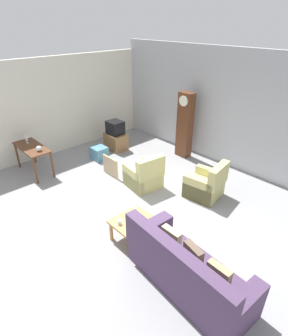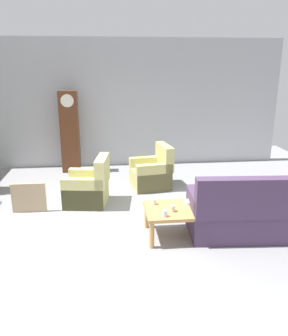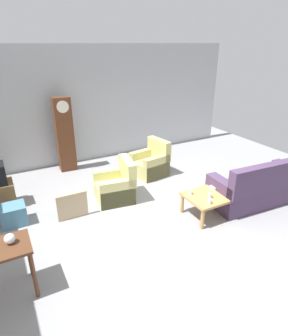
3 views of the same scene
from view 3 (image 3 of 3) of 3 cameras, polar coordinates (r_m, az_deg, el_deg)
ground_plane at (r=6.03m, az=4.10°, el=-8.50°), size 10.40×10.40×0.00m
garage_door_wall at (r=8.51m, az=-8.80°, el=12.57°), size 8.40×0.16×3.20m
couch_floral at (r=6.62m, az=21.94°, el=-3.66°), size 2.16×1.02×1.04m
armchair_olive_near at (r=6.31m, az=-5.59°, el=-3.79°), size 0.89×0.86×0.92m
armchair_olive_far at (r=7.48m, az=1.37°, el=0.88°), size 0.90×0.87×0.92m
coffee_table_wood at (r=5.85m, az=12.98°, el=-5.78°), size 0.96×0.76×0.45m
grandfather_clock at (r=7.83m, az=-15.56°, el=6.41°), size 0.44×0.30×1.97m
framed_picture_leaning at (r=5.82m, az=-14.10°, el=-7.38°), size 0.60×0.05×0.54m
storage_box_blue at (r=6.07m, az=-24.60°, el=-8.47°), size 0.46×0.41×0.39m
glass_dome_cloche at (r=4.24m, az=-25.26°, el=-12.64°), size 0.14×0.14×0.14m
cup_white_porcelain at (r=5.74m, az=9.30°, el=-4.74°), size 0.07×0.07×0.10m
cup_blue_rimmed at (r=5.49m, az=12.97°, el=-6.49°), size 0.08×0.08×0.10m
cup_cream_tall at (r=5.68m, az=13.04°, el=-5.39°), size 0.08×0.08×0.10m
bowl_white_stacked at (r=6.04m, az=13.66°, el=-3.84°), size 0.16×0.16×0.05m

